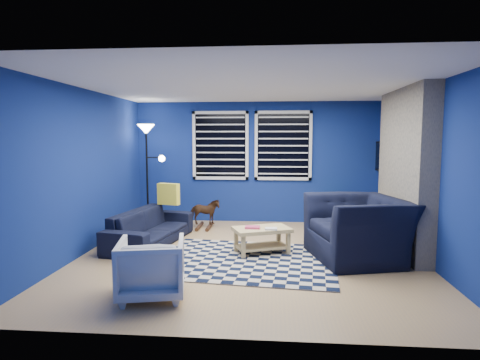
{
  "coord_description": "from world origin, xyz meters",
  "views": [
    {
      "loc": [
        0.36,
        -5.83,
        1.76
      ],
      "look_at": [
        -0.16,
        0.3,
        1.11
      ],
      "focal_mm": 30.0,
      "sensor_mm": 36.0,
      "label": 1
    }
  ],
  "objects_px": {
    "sofa": "(151,227)",
    "rocking_horse": "(204,212)",
    "armchair_bent": "(151,268)",
    "floor_lamp": "(147,143)",
    "coffee_table": "(262,235)",
    "tv": "(384,157)",
    "cabinet": "(336,212)",
    "armchair_big": "(358,229)"
  },
  "relations": [
    {
      "from": "tv",
      "to": "coffee_table",
      "type": "bearing_deg",
      "value": -140.57
    },
    {
      "from": "armchair_big",
      "to": "coffee_table",
      "type": "distance_m",
      "value": 1.42
    },
    {
      "from": "sofa",
      "to": "floor_lamp",
      "type": "relative_size",
      "value": 0.95
    },
    {
      "from": "cabinet",
      "to": "rocking_horse",
      "type": "bearing_deg",
      "value": -171.14
    },
    {
      "from": "floor_lamp",
      "to": "rocking_horse",
      "type": "bearing_deg",
      "value": -6.47
    },
    {
      "from": "tv",
      "to": "armchair_big",
      "type": "height_order",
      "value": "tv"
    },
    {
      "from": "tv",
      "to": "cabinet",
      "type": "distance_m",
      "value": 1.43
    },
    {
      "from": "rocking_horse",
      "to": "sofa",
      "type": "bearing_deg",
      "value": 141.29
    },
    {
      "from": "tv",
      "to": "floor_lamp",
      "type": "distance_m",
      "value": 4.58
    },
    {
      "from": "rocking_horse",
      "to": "coffee_table",
      "type": "xyz_separation_m",
      "value": [
        1.17,
        -1.64,
        -0.03
      ]
    },
    {
      "from": "armchair_bent",
      "to": "floor_lamp",
      "type": "xyz_separation_m",
      "value": [
        -1.15,
        3.55,
        1.33
      ]
    },
    {
      "from": "armchair_big",
      "to": "armchair_bent",
      "type": "relative_size",
      "value": 1.92
    },
    {
      "from": "armchair_big",
      "to": "coffee_table",
      "type": "xyz_separation_m",
      "value": [
        -1.4,
        0.15,
        -0.16
      ]
    },
    {
      "from": "sofa",
      "to": "rocking_horse",
      "type": "height_order",
      "value": "rocking_horse"
    },
    {
      "from": "sofa",
      "to": "rocking_horse",
      "type": "relative_size",
      "value": 3.24
    },
    {
      "from": "sofa",
      "to": "armchair_big",
      "type": "bearing_deg",
      "value": -90.1
    },
    {
      "from": "tv",
      "to": "cabinet",
      "type": "relative_size",
      "value": 1.61
    },
    {
      "from": "rocking_horse",
      "to": "cabinet",
      "type": "xyz_separation_m",
      "value": [
        2.6,
        0.47,
        -0.05
      ]
    },
    {
      "from": "tv",
      "to": "coffee_table",
      "type": "distance_m",
      "value": 3.13
    },
    {
      "from": "coffee_table",
      "to": "rocking_horse",
      "type": "bearing_deg",
      "value": 125.44
    },
    {
      "from": "armchair_big",
      "to": "cabinet",
      "type": "xyz_separation_m",
      "value": [
        0.04,
        2.26,
        -0.18
      ]
    },
    {
      "from": "sofa",
      "to": "armchair_big",
      "type": "height_order",
      "value": "armchair_big"
    },
    {
      "from": "armchair_bent",
      "to": "floor_lamp",
      "type": "relative_size",
      "value": 0.36
    },
    {
      "from": "tv",
      "to": "coffee_table",
      "type": "xyz_separation_m",
      "value": [
        -2.26,
        -1.86,
        -1.11
      ]
    },
    {
      "from": "cabinet",
      "to": "tv",
      "type": "bearing_deg",
      "value": -18.12
    },
    {
      "from": "rocking_horse",
      "to": "cabinet",
      "type": "relative_size",
      "value": 0.96
    },
    {
      "from": "sofa",
      "to": "coffee_table",
      "type": "bearing_deg",
      "value": -92.83
    },
    {
      "from": "armchair_bent",
      "to": "cabinet",
      "type": "bearing_deg",
      "value": -135.69
    },
    {
      "from": "coffee_table",
      "to": "floor_lamp",
      "type": "xyz_separation_m",
      "value": [
        -2.31,
        1.77,
        1.37
      ]
    },
    {
      "from": "sofa",
      "to": "rocking_horse",
      "type": "bearing_deg",
      "value": -19.55
    },
    {
      "from": "sofa",
      "to": "cabinet",
      "type": "bearing_deg",
      "value": -52.96
    },
    {
      "from": "tv",
      "to": "floor_lamp",
      "type": "relative_size",
      "value": 0.49
    },
    {
      "from": "armchair_big",
      "to": "cabinet",
      "type": "height_order",
      "value": "armchair_big"
    },
    {
      "from": "tv",
      "to": "armchair_bent",
      "type": "bearing_deg",
      "value": -133.33
    },
    {
      "from": "coffee_table",
      "to": "tv",
      "type": "bearing_deg",
      "value": 39.43
    },
    {
      "from": "armchair_bent",
      "to": "tv",
      "type": "bearing_deg",
      "value": -145.22
    },
    {
      "from": "coffee_table",
      "to": "armchair_bent",
      "type": "bearing_deg",
      "value": -123.32
    },
    {
      "from": "tv",
      "to": "rocking_horse",
      "type": "bearing_deg",
      "value": -176.4
    },
    {
      "from": "sofa",
      "to": "rocking_horse",
      "type": "distance_m",
      "value": 1.4
    },
    {
      "from": "floor_lamp",
      "to": "armchair_big",
      "type": "bearing_deg",
      "value": -27.43
    },
    {
      "from": "sofa",
      "to": "floor_lamp",
      "type": "bearing_deg",
      "value": 28.42
    },
    {
      "from": "sofa",
      "to": "armchair_bent",
      "type": "height_order",
      "value": "armchair_bent"
    }
  ]
}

